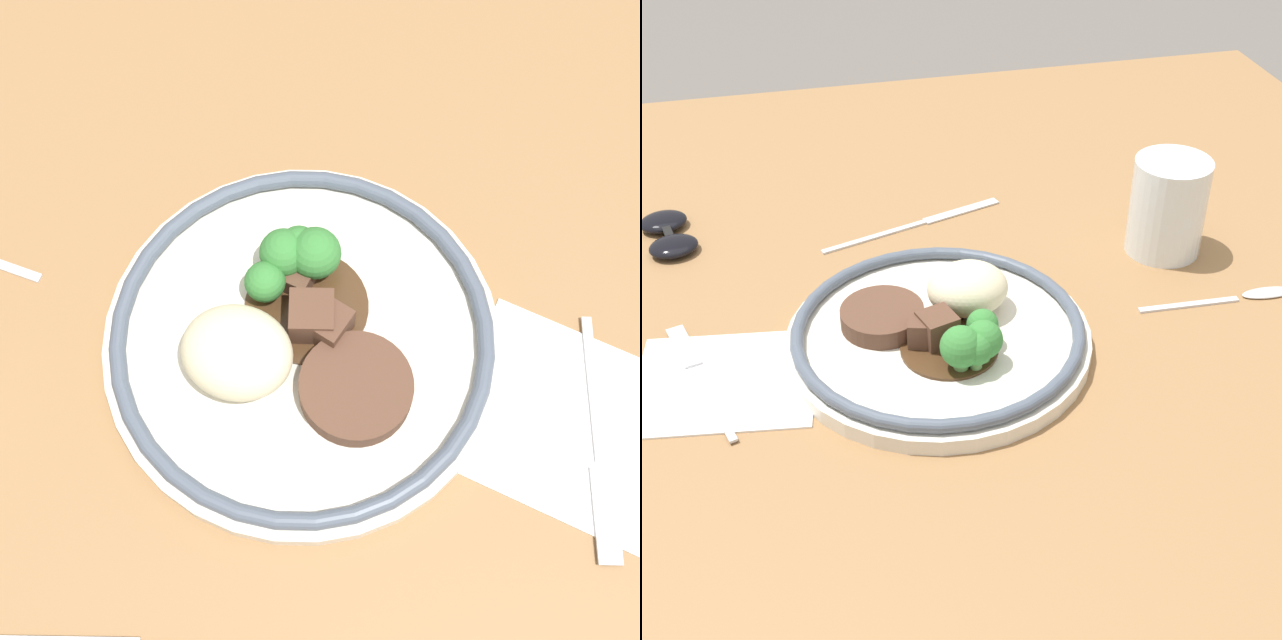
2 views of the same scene
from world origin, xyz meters
The scene contains 9 objects.
ground_plane centered at (0.00, 0.00, 0.00)m, with size 8.00×8.00×0.00m, color #5B5651.
dining_table centered at (0.00, 0.00, 0.02)m, with size 1.19×1.26×0.03m.
napkin centered at (-0.23, -0.01, 0.04)m, with size 0.17×0.15×0.00m.
plate centered at (-0.03, -0.01, 0.05)m, with size 0.28×0.28×0.06m.
juice_glass centered at (0.23, 0.10, 0.08)m, with size 0.08×0.08×0.10m.
fork centered at (-0.25, 0.01, 0.04)m, with size 0.06×0.17×0.00m.
knife centered at (-0.01, 0.21, 0.04)m, with size 0.21×0.07×0.00m.
spoon centered at (0.28, 0.00, 0.04)m, with size 0.16×0.02×0.01m.
sunglasses centered at (-0.28, 0.24, 0.04)m, with size 0.07×0.11×0.02m.
Camera 2 is at (-0.16, -0.64, 0.55)m, focal length 50.00 mm.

